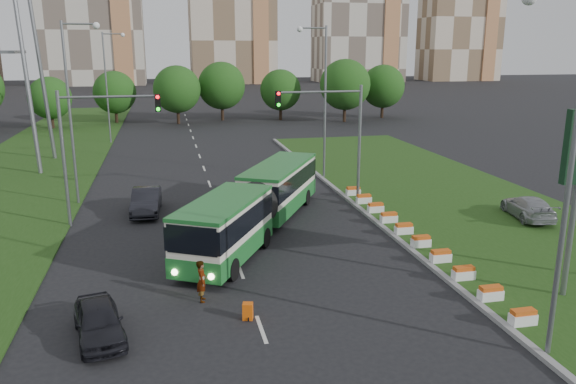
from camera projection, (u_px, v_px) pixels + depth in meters
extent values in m
plane|color=black|center=(301.00, 265.00, 27.48)|extent=(360.00, 360.00, 0.00)
cube|color=#1F4112|center=(460.00, 205.00, 37.73)|extent=(14.00, 60.00, 0.15)
cube|color=gray|center=(363.00, 211.00, 36.29)|extent=(0.30, 60.00, 0.18)
cube|color=#1F4112|center=(24.00, 173.00, 47.39)|extent=(12.00, 110.00, 0.10)
cylinder|color=slate|center=(570.00, 235.00, 23.19)|extent=(0.24, 0.24, 5.60)
cylinder|color=slate|center=(359.00, 146.00, 37.28)|extent=(0.20, 0.20, 8.00)
cylinder|color=slate|center=(320.00, 92.00, 35.82)|extent=(5.50, 0.14, 0.14)
cube|color=black|center=(278.00, 99.00, 35.34)|extent=(0.32, 0.32, 1.00)
cylinder|color=slate|center=(64.00, 160.00, 32.52)|extent=(0.20, 0.20, 8.00)
cylinder|color=slate|center=(108.00, 97.00, 32.19)|extent=(5.50, 0.14, 0.14)
cube|color=black|center=(158.00, 103.00, 32.86)|extent=(0.32, 0.32, 1.00)
cube|color=beige|center=(359.00, 5.00, 174.99)|extent=(27.00, 15.00, 47.00)
cube|color=beige|center=(461.00, 18.00, 183.12)|extent=(24.00, 14.00, 40.00)
cube|color=silver|center=(266.00, 228.00, 27.32)|extent=(2.56, 7.06, 2.76)
cube|color=silver|center=(241.00, 185.00, 35.89)|extent=(2.56, 8.59, 2.76)
cylinder|color=black|center=(253.00, 207.00, 31.25)|extent=(2.56, 1.28, 2.56)
cube|color=#1E6B2B|center=(266.00, 246.00, 27.55)|extent=(2.64, 7.11, 0.97)
cube|color=#1E6B2B|center=(241.00, 199.00, 36.12)|extent=(2.64, 8.65, 0.97)
cube|color=black|center=(266.00, 219.00, 27.21)|extent=(2.64, 7.11, 1.07)
cube|color=black|center=(241.00, 178.00, 35.77)|extent=(2.64, 8.65, 1.07)
imported|color=black|center=(99.00, 321.00, 20.38)|extent=(2.41, 4.24, 1.36)
imported|color=black|center=(146.00, 201.00, 35.94)|extent=(1.93, 4.92, 1.59)
imported|color=#999CA2|center=(528.00, 207.00, 34.45)|extent=(2.75, 4.99, 1.37)
imported|color=gray|center=(202.00, 281.00, 23.35)|extent=(0.48, 0.69, 1.80)
cube|color=#E6580C|center=(248.00, 311.00, 21.90)|extent=(0.39, 0.34, 0.67)
cylinder|color=black|center=(249.00, 319.00, 21.80)|extent=(0.04, 0.16, 0.16)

